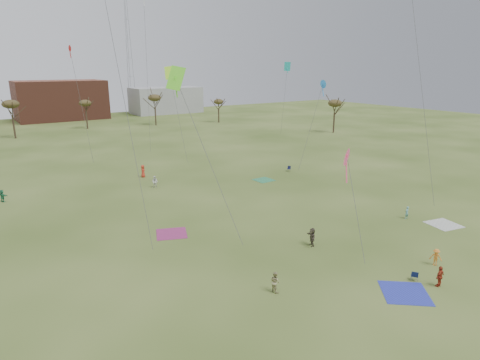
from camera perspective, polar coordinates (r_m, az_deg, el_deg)
ground at (r=33.95m, az=11.81°, el=-13.57°), size 260.00×260.00×0.00m
spectator_fore_a at (r=35.57m, az=26.09°, el=-11.98°), size 1.01×0.46×1.69m
spectator_fore_b at (r=31.59m, az=4.91°, el=-13.95°), size 0.62×0.79×1.61m
spectator_fore_c at (r=39.34m, az=10.01°, el=-7.81°), size 1.14×1.71×1.77m
flyer_mid_b at (r=38.93m, az=25.64°, el=-9.68°), size 0.95×1.12×1.50m
flyer_mid_c at (r=49.04m, az=22.23°, el=-4.22°), size 0.53×0.36×1.41m
spectator_mid_e at (r=58.01m, az=-11.76°, el=-0.26°), size 1.02×0.98×1.65m
flyer_far_a at (r=58.86m, az=-30.22°, el=-1.92°), size 1.12×1.50×1.57m
flyer_far_b at (r=63.87m, az=-13.38°, el=1.21°), size 0.93×1.09×1.89m
blanket_blue at (r=34.01m, az=22.01°, el=-14.40°), size 4.67×4.67×0.03m
blanket_cream at (r=49.09m, az=26.53°, el=-5.58°), size 3.54×3.54×0.03m
blanket_plum at (r=42.26m, az=-9.52°, el=-7.40°), size 3.89×3.89×0.03m
blanket_olive at (r=60.87m, az=3.33°, el=-0.01°), size 2.70×2.70×0.03m
camp_chair_center at (r=35.91m, az=23.12°, el=-12.40°), size 0.73×0.72×0.87m
camp_chair_right at (r=66.18m, az=6.81°, el=1.42°), size 0.74×0.73×0.87m
kites_aloft at (r=51.32m, az=-9.78°, el=21.94°), size 73.90×62.47×27.84m
tree_line at (r=101.49m, az=-23.60°, el=9.09°), size 117.44×49.32×8.91m
building_brick at (r=143.07m, az=-23.72°, el=10.17°), size 26.00×16.00×12.00m
building_grey at (r=151.83m, az=-10.28°, el=10.89°), size 24.00×12.00×9.00m
radio_tower at (r=154.16m, az=-15.19°, el=16.16°), size 1.51×1.72×41.00m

